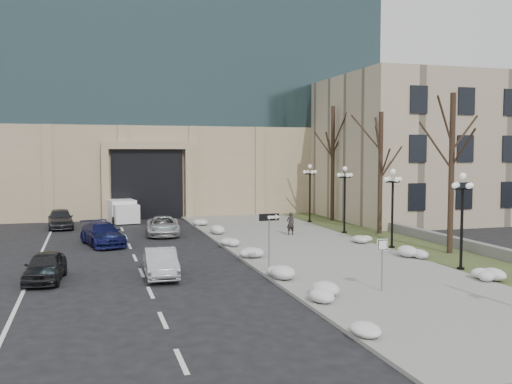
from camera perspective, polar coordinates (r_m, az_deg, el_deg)
ground at (r=20.19m, az=10.57°, el=-12.56°), size 160.00×160.00×0.00m
sidewalk at (r=34.05m, az=5.09°, el=-5.61°), size 9.00×40.00×0.12m
curb at (r=32.68m, az=-2.31°, el=-5.98°), size 0.30×40.00×0.14m
grass_strip at (r=36.91m, az=14.55°, el=-4.99°), size 4.00×40.00×0.10m
stone_wall at (r=39.59m, az=15.55°, el=-3.96°), size 0.50×30.00×0.70m
office_tower at (r=62.50m, az=-10.21°, el=15.72°), size 40.00×24.70×36.00m
classical_building at (r=54.72m, az=17.91°, el=4.09°), size 22.00×18.12×12.00m
car_a at (r=27.17m, az=-20.33°, el=-7.02°), size 1.92×4.00×1.32m
car_b at (r=26.74m, az=-9.50°, el=-6.99°), size 1.56×4.07×1.32m
car_c at (r=36.43m, az=-15.10°, el=-4.08°), size 2.99×5.12×1.39m
car_d at (r=39.90m, az=-9.28°, el=-3.37°), size 2.62×4.86×1.30m
car_e at (r=45.37m, az=-18.96°, el=-2.52°), size 2.09×4.54×1.51m
pedestrian at (r=38.85m, az=3.47°, el=-3.17°), size 0.57×0.39×1.54m
box_truck at (r=48.72m, az=-13.44°, el=-1.82°), size 2.84×5.99×1.83m
one_way_sign at (r=27.08m, az=1.67°, el=-3.20°), size 1.06×0.29×2.83m
keep_sign at (r=23.66m, az=12.51°, el=-6.03°), size 0.48×0.07×2.24m
snow_clump_a at (r=18.35m, az=12.06°, el=-13.31°), size 1.10×1.60×0.36m
snow_clump_b at (r=22.27m, az=6.64°, el=-10.14°), size 1.10×1.60×0.36m
snow_clump_c at (r=25.93m, az=2.31°, el=-8.10°), size 1.10×1.60×0.36m
snow_clump_d at (r=30.48m, az=-0.62°, el=-6.27°), size 1.10×1.60×0.36m
snow_clump_e at (r=34.16m, az=-2.07°, el=-5.15°), size 1.10×1.60×0.36m
snow_clump_f at (r=38.98m, az=-4.20°, el=-4.02°), size 1.10×1.60×0.36m
snow_clump_g at (r=43.84m, az=-5.31°, el=-3.14°), size 1.10×1.60×0.36m
snow_clump_h at (r=27.12m, az=22.04°, el=-7.85°), size 1.10×1.60×0.36m
snow_clump_i at (r=31.55m, az=15.30°, el=-6.06°), size 1.10×1.60×0.36m
snow_clump_j at (r=36.16m, az=10.96°, el=-4.71°), size 1.10×1.60×0.36m
lamppost_a at (r=28.99m, az=19.92°, el=-1.50°), size 1.18×1.18×4.76m
lamppost_b at (r=34.41m, az=13.50°, el=-0.54°), size 1.18×1.18×4.76m
lamppost_c at (r=40.16m, az=8.87°, el=0.16°), size 1.18×1.18×4.76m
lamppost_d at (r=46.11m, az=5.41°, el=0.68°), size 1.18×1.18×4.76m
tree_near at (r=33.40m, az=19.01°, el=3.95°), size 3.20×3.20×9.00m
tree_mid at (r=40.18m, az=12.36°, el=3.58°), size 3.20×3.20×8.50m
tree_far at (r=47.35m, az=7.69°, el=4.47°), size 3.20×3.20×9.50m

